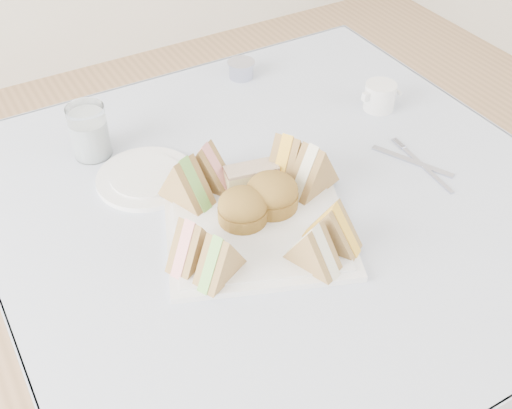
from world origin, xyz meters
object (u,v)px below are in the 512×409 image
table (278,324)px  creamer_jug (380,96)px  serving_plate (256,224)px  water_glass (89,131)px

table → creamer_jug: size_ratio=13.40×
serving_plate → water_glass: 0.39m
table → water_glass: size_ratio=8.30×
water_glass → table: bearing=-49.0°
serving_plate → creamer_jug: (0.42, 0.19, 0.02)m
table → water_glass: 0.58m
table → serving_plate: bearing=-150.3°
table → water_glass: (-0.26, 0.30, 0.43)m
table → serving_plate: size_ratio=2.90×
serving_plate → table: bearing=51.1°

